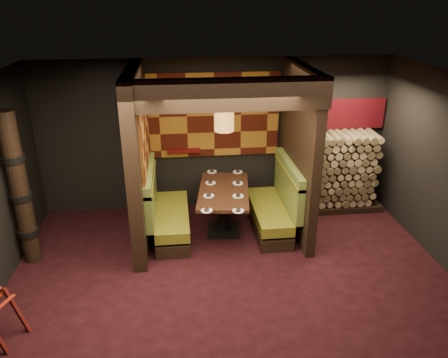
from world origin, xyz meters
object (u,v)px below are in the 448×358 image
booth_bench_right (274,208)px  totem_column (20,191)px  pendant_lamp (224,117)px  dining_table (224,202)px  firewood_stack (337,171)px  booth_bench_left (166,214)px

booth_bench_right → totem_column: totem_column is taller
totem_column → pendant_lamp: bearing=9.0°
dining_table → totem_column: (-3.08, -0.54, 0.61)m
pendant_lamp → totem_column: bearing=-171.0°
booth_bench_right → firewood_stack: 1.56m
booth_bench_right → pendant_lamp: size_ratio=1.62×
booth_bench_right → firewood_stack: size_ratio=0.92×
totem_column → firewood_stack: bearing=13.2°
booth_bench_right → firewood_stack: bearing=27.3°
booth_bench_left → totem_column: size_ratio=0.67×
booth_bench_left → booth_bench_right: 1.89m
pendant_lamp → totem_column: size_ratio=0.41×
booth_bench_left → totem_column: bearing=-165.2°
totem_column → dining_table: bearing=9.9°
booth_bench_right → pendant_lamp: (-0.90, -0.06, 1.69)m
booth_bench_left → dining_table: booth_bench_left is taller
booth_bench_left → totem_column: totem_column is taller
booth_bench_right → dining_table: bearing=-179.2°
dining_table → firewood_stack: 2.37m
dining_table → firewood_stack: (2.25, 0.71, 0.18)m
totem_column → firewood_stack: (5.33, 1.25, -0.44)m
dining_table → totem_column: totem_column is taller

